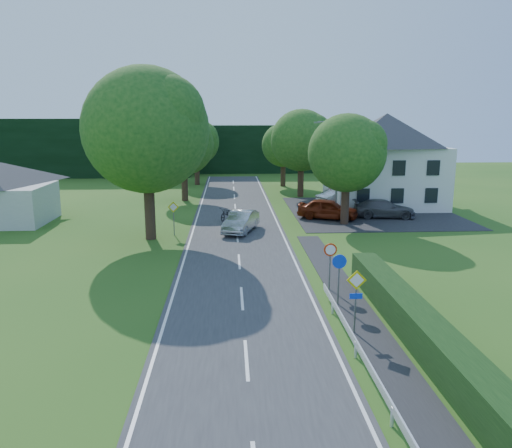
{
  "coord_description": "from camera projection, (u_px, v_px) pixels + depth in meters",
  "views": [
    {
      "loc": [
        -0.53,
        -9.98,
        8.34
      ],
      "look_at": [
        1.0,
        18.41,
        2.18
      ],
      "focal_mm": 35.0,
      "sensor_mm": 36.0,
      "label": 1
    }
  ],
  "objects": [
    {
      "name": "line_edge_right",
      "position": [
        290.0,
        251.0,
        31.21
      ],
      "size": [
        0.12,
        80.0,
        0.01
      ],
      "primitive_type": "cube",
      "color": "white",
      "rests_on": "road"
    },
    {
      "name": "parked_car_red",
      "position": [
        328.0,
        209.0,
        40.98
      ],
      "size": [
        5.28,
        3.69,
        1.67
      ],
      "primitive_type": "imported",
      "rotation": [
        0.0,
        0.0,
        1.18
      ],
      "color": "maroon",
      "rests_on": "parking_pad"
    },
    {
      "name": "tree_left_far",
      "position": [
        184.0,
        158.0,
        49.39
      ],
      "size": [
        7.0,
        7.0,
        8.58
      ],
      "primitive_type": null,
      "color": "#1A4B16",
      "rests_on": "ground"
    },
    {
      "name": "moving_car",
      "position": [
        241.0,
        221.0,
        36.45
      ],
      "size": [
        2.99,
        4.92,
        1.53
      ],
      "primitive_type": "imported",
      "rotation": [
        0.0,
        0.0,
        -0.32
      ],
      "color": "#AEAFB3",
      "rests_on": "road"
    },
    {
      "name": "tree_right_mid",
      "position": [
        346.0,
        170.0,
        38.39
      ],
      "size": [
        7.0,
        7.0,
        8.58
      ],
      "primitive_type": null,
      "color": "#1A4B16",
      "rests_on": "ground"
    },
    {
      "name": "sign_priority_right",
      "position": [
        356.0,
        290.0,
        19.16
      ],
      "size": [
        0.78,
        0.09,
        2.59
      ],
      "color": "slate",
      "rests_on": "ground"
    },
    {
      "name": "sign_speed_limit",
      "position": [
        330.0,
        255.0,
        24.04
      ],
      "size": [
        0.64,
        0.11,
        2.37
      ],
      "color": "slate",
      "rests_on": "ground"
    },
    {
      "name": "footpath",
      "position": [
        431.0,
        424.0,
        13.74
      ],
      "size": [
        1.5,
        44.0,
        0.04
      ],
      "primitive_type": "cube",
      "color": "#232326",
      "rests_on": "ground"
    },
    {
      "name": "parked_car_grey",
      "position": [
        384.0,
        209.0,
        41.62
      ],
      "size": [
        5.32,
        2.7,
        1.48
      ],
      "primitive_type": "imported",
      "rotation": [
        0.0,
        0.0,
        1.44
      ],
      "color": "#4E4D52",
      "rests_on": "parking_pad"
    },
    {
      "name": "road",
      "position": [
        239.0,
        253.0,
        31.04
      ],
      "size": [
        7.0,
        80.0,
        0.04
      ],
      "primitive_type": "cube",
      "color": "#333235",
      "rests_on": "ground"
    },
    {
      "name": "motorcycle",
      "position": [
        226.0,
        214.0,
        40.59
      ],
      "size": [
        1.37,
        2.15,
        1.07
      ],
      "primitive_type": "imported",
      "rotation": [
        0.0,
        0.0,
        -0.36
      ],
      "color": "black",
      "rests_on": "road"
    },
    {
      "name": "tree_left_back",
      "position": [
        197.0,
        152.0,
        61.18
      ],
      "size": [
        6.6,
        6.6,
        8.07
      ],
      "primitive_type": null,
      "color": "#1A4B16",
      "rests_on": "ground"
    },
    {
      "name": "tree_right_far",
      "position": [
        301.0,
        153.0,
        51.92
      ],
      "size": [
        7.4,
        7.4,
        9.09
      ],
      "primitive_type": null,
      "color": "#1A4B16",
      "rests_on": "ground"
    },
    {
      "name": "line_edge_left",
      "position": [
        186.0,
        253.0,
        30.87
      ],
      "size": [
        0.12,
        80.0,
        0.01
      ],
      "primitive_type": "cube",
      "color": "white",
      "rests_on": "road"
    },
    {
      "name": "treeline_left",
      "position": [
        32.0,
        148.0,
        69.71
      ],
      "size": [
        44.0,
        6.0,
        8.0
      ],
      "primitive_type": "cube",
      "color": "black",
      "rests_on": "ground"
    },
    {
      "name": "house_white",
      "position": [
        385.0,
        159.0,
        46.47
      ],
      "size": [
        10.6,
        8.4,
        8.6
      ],
      "color": "white",
      "rests_on": "ground"
    },
    {
      "name": "treeline_right",
      "position": [
        285.0,
        149.0,
        75.62
      ],
      "size": [
        30.0,
        5.0,
        7.0
      ],
      "primitive_type": "cube",
      "color": "black",
      "rests_on": "ground"
    },
    {
      "name": "sign_roundabout",
      "position": [
        339.0,
        270.0,
        22.12
      ],
      "size": [
        0.64,
        0.08,
        2.37
      ],
      "color": "slate",
      "rests_on": "ground"
    },
    {
      "name": "parking_pad",
      "position": [
        370.0,
        212.0,
        44.36
      ],
      "size": [
        14.0,
        16.0,
        0.04
      ],
      "primitive_type": "cube",
      "color": "#232326",
      "rests_on": "ground"
    },
    {
      "name": "line_centre",
      "position": [
        239.0,
        252.0,
        31.04
      ],
      "size": [
        0.12,
        80.0,
        0.01
      ],
      "primitive_type": null,
      "color": "white",
      "rests_on": "road"
    },
    {
      "name": "sign_priority_left",
      "position": [
        173.0,
        212.0,
        35.31
      ],
      "size": [
        0.78,
        0.09,
        2.44
      ],
      "color": "slate",
      "rests_on": "ground"
    },
    {
      "name": "parasol",
      "position": [
        335.0,
        198.0,
        45.68
      ],
      "size": [
        2.63,
        2.66,
        1.99
      ],
      "primitive_type": "imported",
      "rotation": [
        0.0,
        0.0,
        -0.24
      ],
      "color": "red",
      "rests_on": "parking_pad"
    },
    {
      "name": "streetlight",
      "position": [
        335.0,
        165.0,
        40.29
      ],
      "size": [
        2.03,
        0.18,
        8.0
      ],
      "color": "slate",
      "rests_on": "ground"
    },
    {
      "name": "tree_main",
      "position": [
        147.0,
        155.0,
        33.4
      ],
      "size": [
        9.4,
        9.4,
        11.64
      ],
      "primitive_type": null,
      "color": "#1A4B16",
      "rests_on": "ground"
    },
    {
      "name": "parked_car_silver_a",
      "position": [
        343.0,
        198.0,
        46.42
      ],
      "size": [
        5.33,
        3.77,
        1.67
      ],
      "primitive_type": "imported",
      "rotation": [
        0.0,
        0.0,
        2.02
      ],
      "color": "#B3B3B8",
      "rests_on": "parking_pad"
    },
    {
      "name": "tree_right_back",
      "position": [
        283.0,
        155.0,
        59.84
      ],
      "size": [
        6.2,
        6.2,
        7.56
      ],
      "primitive_type": null,
      "color": "#1A4B16",
      "rests_on": "ground"
    }
  ]
}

